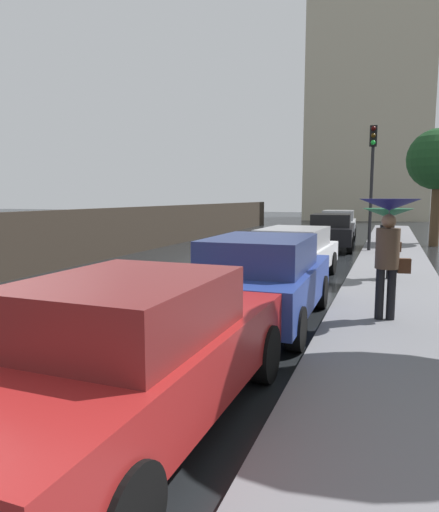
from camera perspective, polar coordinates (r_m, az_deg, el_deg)
name	(u,v)px	position (r m, az deg, el deg)	size (l,w,h in m)	color
ground	(0,354)	(7.16, -25.55, -10.91)	(120.00, 120.00, 0.00)	black
sidewalk_strip	(395,408)	(5.13, 20.94, -17.15)	(2.20, 60.00, 0.14)	slate
car_black_near_kerb	(331,231)	(19.59, 13.66, 3.00)	(1.99, 4.58, 1.46)	black
car_red_mid_road	(137,353)	(4.33, -10.13, -11.68)	(1.82, 4.55, 1.47)	maroon
car_white_far_ahead	(292,253)	(11.94, 8.95, 0.35)	(1.92, 4.54, 1.36)	silver
car_silver_behind_camera	(338,224)	(24.89, 14.46, 3.90)	(2.02, 4.45, 1.45)	#B2B5BA
car_blue_far_lane	(262,278)	(7.89, 5.30, -2.71)	(1.90, 4.06, 1.49)	navy
pedestrian_with_umbrella_near	(388,221)	(12.02, 20.09, 4.12)	(1.20, 1.20, 1.73)	black
pedestrian_with_umbrella_far	(389,229)	(7.94, 20.21, 3.16)	(0.95, 0.95, 1.98)	black
traffic_light	(372,165)	(18.29, 18.38, 10.62)	(0.26, 0.39, 4.61)	black
street_tree_mid	(438,160)	(22.27, 25.46, 10.63)	(2.62, 2.62, 5.07)	#4C3823
distant_tower	(367,88)	(47.90, 17.74, 19.20)	(11.56, 9.06, 27.63)	#B2A88E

